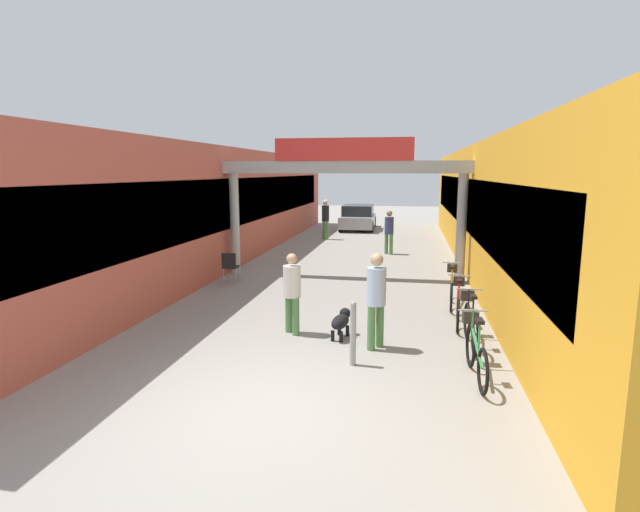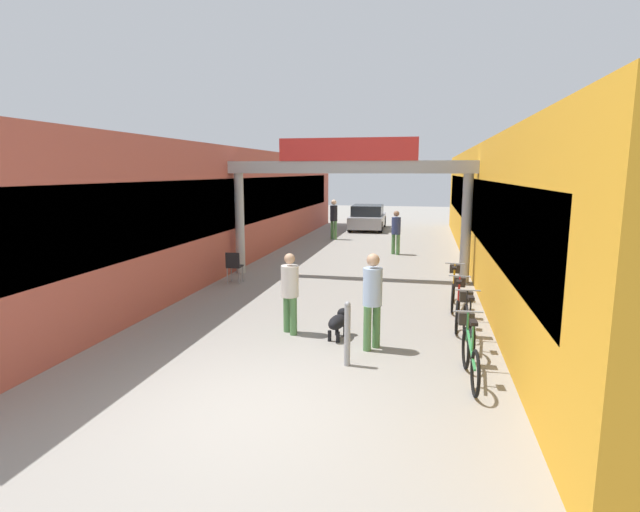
# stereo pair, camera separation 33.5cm
# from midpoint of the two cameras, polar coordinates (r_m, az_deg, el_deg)

# --- Properties ---
(ground_plane) EXTENTS (80.00, 80.00, 0.00)m
(ground_plane) POSITION_cam_midpoint_polar(r_m,az_deg,el_deg) (7.03, -6.63, -16.78)
(ground_plane) COLOR gray
(storefront_left) EXTENTS (3.00, 26.00, 3.88)m
(storefront_left) POSITION_cam_midpoint_polar(r_m,az_deg,el_deg) (18.44, -10.94, 5.80)
(storefront_left) COLOR #B25142
(storefront_left) RESTS_ON ground_plane
(storefront_right) EXTENTS (3.00, 26.00, 3.88)m
(storefront_right) POSITION_cam_midpoint_polar(r_m,az_deg,el_deg) (17.27, 22.14, 5.02)
(storefront_right) COLOR gold
(storefront_right) RESTS_ON ground_plane
(arcade_sign_gateway) EXTENTS (7.40, 0.47, 4.06)m
(arcade_sign_gateway) POSITION_cam_midpoint_polar(r_m,az_deg,el_deg) (14.56, 3.88, 8.64)
(arcade_sign_gateway) COLOR #B2B2B2
(arcade_sign_gateway) RESTS_ON ground_plane
(pedestrian_with_dog) EXTENTS (0.47, 0.47, 1.72)m
(pedestrian_with_dog) POSITION_cam_midpoint_polar(r_m,az_deg,el_deg) (8.82, 7.11, -4.44)
(pedestrian_with_dog) COLOR #4C7F47
(pedestrian_with_dog) RESTS_ON ground_plane
(pedestrian_companion) EXTENTS (0.48, 0.48, 1.58)m
(pedestrian_companion) POSITION_cam_midpoint_polar(r_m,az_deg,el_deg) (9.63, -2.47, -3.72)
(pedestrian_companion) COLOR #4C7F47
(pedestrian_companion) RESTS_ON ground_plane
(pedestrian_carrying_crate) EXTENTS (0.48, 0.48, 1.67)m
(pedestrian_carrying_crate) POSITION_cam_midpoint_polar(r_m,az_deg,el_deg) (19.10, 9.18, 3.00)
(pedestrian_carrying_crate) COLOR #4C7F47
(pedestrian_carrying_crate) RESTS_ON ground_plane
(pedestrian_elderly_walking) EXTENTS (0.48, 0.48, 1.84)m
(pedestrian_elderly_walking) POSITION_cam_midpoint_polar(r_m,az_deg,el_deg) (23.10, 2.00, 4.54)
(pedestrian_elderly_walking) COLOR #4C7F47
(pedestrian_elderly_walking) RESTS_ON ground_plane
(dog_on_leash) EXTENTS (0.39, 0.74, 0.52)m
(dog_on_leash) POSITION_cam_midpoint_polar(r_m,az_deg,el_deg) (9.52, 3.15, -7.45)
(dog_on_leash) COLOR black
(dog_on_leash) RESTS_ON ground_plane
(bicycle_green_nearest) EXTENTS (0.46, 1.69, 0.98)m
(bicycle_green_nearest) POSITION_cam_midpoint_polar(r_m,az_deg,el_deg) (8.07, 17.89, -10.29)
(bicycle_green_nearest) COLOR black
(bicycle_green_nearest) RESTS_ON ground_plane
(bicycle_black_second) EXTENTS (0.46, 1.69, 0.98)m
(bicycle_black_second) POSITION_cam_midpoint_polar(r_m,az_deg,el_deg) (9.48, 17.56, -7.28)
(bicycle_black_second) COLOR black
(bicycle_black_second) RESTS_ON ground_plane
(bicycle_red_third) EXTENTS (0.46, 1.69, 0.98)m
(bicycle_red_third) POSITION_cam_midpoint_polar(r_m,az_deg,el_deg) (10.69, 16.39, -5.31)
(bicycle_red_third) COLOR black
(bicycle_red_third) RESTS_ON ground_plane
(bicycle_orange_farthest) EXTENTS (0.46, 1.69, 0.98)m
(bicycle_orange_farthest) POSITION_cam_midpoint_polar(r_m,az_deg,el_deg) (12.12, 15.79, -3.53)
(bicycle_orange_farthest) COLOR black
(bicycle_orange_farthest) RESTS_ON ground_plane
(bollard_post_metal) EXTENTS (0.10, 0.10, 1.07)m
(bollard_post_metal) POSITION_cam_midpoint_polar(r_m,az_deg,el_deg) (8.16, 4.33, -8.80)
(bollard_post_metal) COLOR gray
(bollard_post_metal) RESTS_ON ground_plane
(cafe_chair_black_nearer) EXTENTS (0.42, 0.42, 0.89)m
(cafe_chair_black_nearer) POSITION_cam_midpoint_polar(r_m,az_deg,el_deg) (14.19, -9.15, -0.96)
(cafe_chair_black_nearer) COLOR gray
(cafe_chair_black_nearer) RESTS_ON ground_plane
(parked_car_silver) EXTENTS (1.87, 4.04, 1.33)m
(parked_car_silver) POSITION_cam_midpoint_polar(r_m,az_deg,el_deg) (27.28, 5.82, 4.39)
(parked_car_silver) COLOR #99999E
(parked_car_silver) RESTS_ON ground_plane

